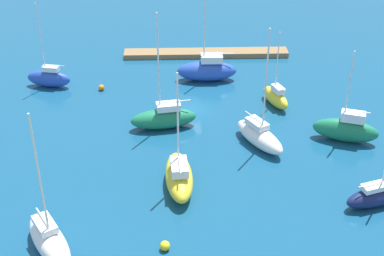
{
  "coord_description": "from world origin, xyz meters",
  "views": [
    {
      "loc": [
        1.49,
        55.06,
        30.85
      ],
      "look_at": [
        0.0,
        6.55,
        1.5
      ],
      "focal_mm": 51.98,
      "sensor_mm": 36.0,
      "label": 1
    }
  ],
  "objects": [
    {
      "name": "pier_dock",
      "position": [
        -2.59,
        -15.07,
        0.34
      ],
      "size": [
        22.31,
        2.37,
        0.68
      ],
      "primitive_type": "cube",
      "color": "olive",
      "rests_on": "ground"
    },
    {
      "name": "sailboat_white_west_end",
      "position": [
        11.57,
        22.39,
        1.16
      ],
      "size": [
        5.4,
        6.92,
        12.61
      ],
      "rotation": [
        0.0,
        0.0,
        2.12
      ],
      "color": "white",
      "rests_on": "water"
    },
    {
      "name": "sailboat_blue_far_south",
      "position": [
        17.02,
        -6.31,
        1.18
      ],
      "size": [
        5.62,
        2.65,
        10.51
      ],
      "rotation": [
        0.0,
        0.0,
        6.09
      ],
      "color": "#2347B2",
      "rests_on": "water"
    },
    {
      "name": "sailboat_white_outer_mooring",
      "position": [
        -6.8,
        7.61,
        1.13
      ],
      "size": [
        5.33,
        7.04,
        12.7
      ],
      "rotation": [
        0.0,
        0.0,
        2.1
      ],
      "color": "white",
      "rests_on": "water"
    },
    {
      "name": "sailboat_blue_inner_mooring",
      "position": [
        -2.31,
        -7.52,
        1.4
      ],
      "size": [
        7.38,
        2.68,
        11.5
      ],
      "rotation": [
        0.0,
        0.0,
        6.28
      ],
      "color": "#2347B2",
      "rests_on": "water"
    },
    {
      "name": "sailboat_green_mid_basin",
      "position": [
        -15.75,
        7.04,
        1.39
      ],
      "size": [
        6.91,
        3.99,
        9.94
      ],
      "rotation": [
        0.0,
        0.0,
        5.96
      ],
      "color": "#19724C",
      "rests_on": "water"
    },
    {
      "name": "sailboat_yellow_east_end",
      "position": [
        -9.8,
        -0.78,
        1.06
      ],
      "size": [
        3.17,
        5.15,
        8.81
      ],
      "rotation": [
        0.0,
        0.0,
        5.08
      ],
      "color": "yellow",
      "rests_on": "water"
    },
    {
      "name": "mooring_buoy_orange",
      "position": [
        10.59,
        -5.12,
        0.35
      ],
      "size": [
        0.71,
        0.71,
        0.71
      ],
      "primitive_type": "sphere",
      "color": "orange",
      "rests_on": "water"
    },
    {
      "name": "mooring_buoy_yellow",
      "position": [
        2.61,
        22.54,
        0.4
      ],
      "size": [
        0.81,
        0.81,
        0.81
      ],
      "primitive_type": "sphere",
      "color": "yellow",
      "rests_on": "water"
    },
    {
      "name": "sailboat_navy_along_channel",
      "position": [
        -15.64,
        17.48,
        0.97
      ],
      "size": [
        6.16,
        3.47,
        8.48
      ],
      "rotation": [
        0.0,
        0.0,
        3.45
      ],
      "color": "#141E4C",
      "rests_on": "water"
    },
    {
      "name": "sailboat_green_far_north",
      "position": [
        2.92,
        3.85,
        1.23
      ],
      "size": [
        7.3,
        3.39,
        12.87
      ],
      "rotation": [
        0.0,
        0.0,
        0.15
      ],
      "color": "#19724C",
      "rests_on": "water"
    },
    {
      "name": "sailboat_yellow_by_breakwater",
      "position": [
        1.41,
        14.44,
        1.24
      ],
      "size": [
        2.93,
        7.38,
        11.32
      ],
      "rotation": [
        0.0,
        0.0,
        4.78
      ],
      "color": "yellow",
      "rests_on": "water"
    },
    {
      "name": "water",
      "position": [
        0.0,
        0.0,
        0.0
      ],
      "size": [
        160.0,
        160.0,
        0.0
      ],
      "primitive_type": "plane",
      "color": "navy",
      "rests_on": "ground"
    }
  ]
}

